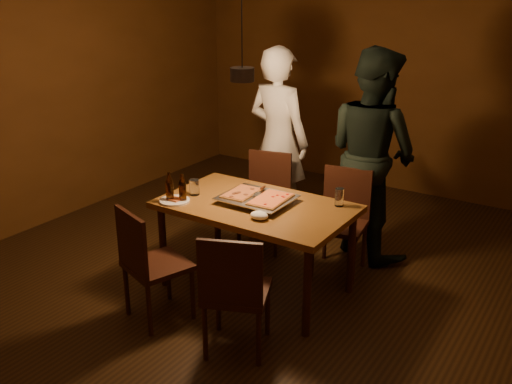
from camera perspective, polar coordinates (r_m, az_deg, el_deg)
The scene contains 19 objects.
room_shell at distance 4.36m, azimuth -1.35°, elevation 7.11°, with size 6.00×6.00×6.00m.
dining_table at distance 4.51m, azimuth 0.00°, elevation -2.07°, with size 1.50×0.90×0.75m.
chair_far_left at distance 5.39m, azimuth 1.04°, elevation 0.11°, with size 0.51×0.51×0.49m.
chair_far_right at distance 4.97m, azimuth 8.71°, elevation -1.87°, with size 0.48×0.48×0.49m.
chair_near_left at distance 4.21m, azimuth -10.91°, elevation -6.26°, with size 0.53×0.53×0.49m.
chair_near_right at distance 3.77m, azimuth -2.22°, elevation -9.21°, with size 0.55×0.55×0.49m.
pizza_tray at distance 4.51m, azimuth 0.09°, elevation -0.77°, with size 0.55×0.45×0.05m, color silver.
pizza_meat at distance 4.56m, azimuth -1.43°, elevation -0.06°, with size 0.21×0.34×0.02m, color maroon.
pizza_cheese at distance 4.43m, azimuth 1.47°, elevation -0.70°, with size 0.24×0.38×0.02m, color gold.
spatula at distance 4.51m, azimuth 0.35°, elevation -0.23°, with size 0.09×0.24×0.04m, color silver, non-canonical shape.
beer_bottle_a at distance 4.55m, azimuth -8.65°, elevation 0.50°, with size 0.06×0.06×0.24m.
beer_bottle_b at distance 4.53m, azimuth -7.36°, elevation 0.39°, with size 0.06×0.06×0.23m.
water_glass_left at distance 4.68m, azimuth -6.19°, elevation 0.46°, with size 0.08×0.08×0.13m, color silver.
water_glass_right at distance 4.47m, azimuth 8.34°, elevation -0.52°, with size 0.07×0.07×0.14m, color silver.
plate_slice at distance 4.58m, azimuth -8.15°, elevation -0.84°, with size 0.24×0.24×0.03m.
napkin at distance 4.19m, azimuth 0.32°, elevation -2.36°, with size 0.14×0.11×0.06m, color white.
diner_white at distance 5.64m, azimuth 2.23°, elevation 5.12°, with size 0.67×0.44×1.84m, color white.
diner_dark at distance 5.23m, azimuth 11.53°, elevation 3.80°, with size 0.92×0.72×1.89m, color black.
pendant_lamp at distance 4.29m, azimuth -1.39°, elevation 11.81°, with size 0.18×0.18×1.10m.
Camera 1 is at (2.41, -3.49, 2.38)m, focal length 40.00 mm.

